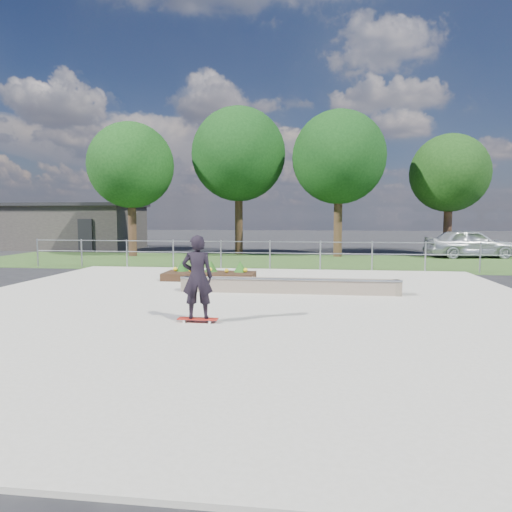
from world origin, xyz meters
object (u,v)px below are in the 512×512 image
at_px(planter_bed, 210,274).
at_px(grind_ledge, 289,286).
at_px(parked_car, 470,243).
at_px(skateboarder, 197,277).

bearing_deg(planter_bed, grind_ledge, -40.09).
height_order(grind_ledge, parked_car, parked_car).
bearing_deg(parked_car, grind_ledge, 137.91).
distance_m(grind_ledge, skateboarder, 4.11).
bearing_deg(grind_ledge, parked_car, 54.99).
relative_size(grind_ledge, planter_bed, 2.00).
relative_size(planter_bed, skateboarder, 1.72).
distance_m(grind_ledge, planter_bed, 3.60).
height_order(grind_ledge, planter_bed, planter_bed).
bearing_deg(planter_bed, skateboarder, -79.16).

